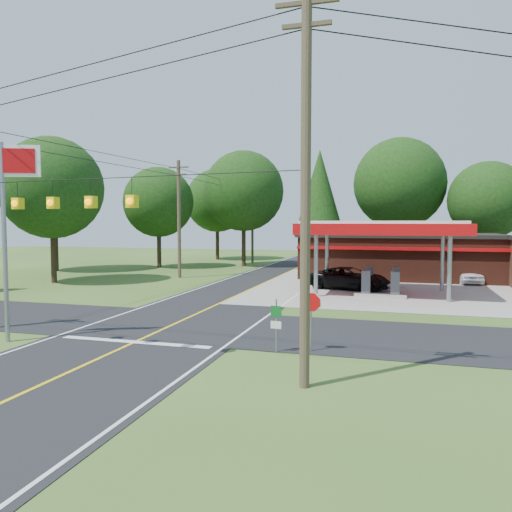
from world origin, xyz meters
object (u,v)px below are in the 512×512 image
(sedan_car, at_px, (467,274))
(big_stop_sign, at_px, (2,191))
(octagonal_stop_sign, at_px, (311,307))
(gas_canopy, at_px, (382,230))
(suv_car, at_px, (350,279))

(sedan_car, bearing_deg, big_stop_sign, -135.73)
(sedan_car, bearing_deg, octagonal_stop_sign, -116.57)
(gas_canopy, distance_m, big_stop_sign, 22.77)
(big_stop_sign, relative_size, octagonal_stop_sign, 3.51)
(gas_canopy, height_order, sedan_car, gas_canopy)
(suv_car, xyz_separation_m, sedan_car, (8.50, 6.27, -0.06))
(gas_canopy, bearing_deg, octagonal_stop_sign, -97.12)
(suv_car, bearing_deg, gas_canopy, -110.07)
(suv_car, distance_m, big_stop_sign, 23.26)
(suv_car, xyz_separation_m, octagonal_stop_sign, (0.23, -17.51, 0.89))
(sedan_car, relative_size, big_stop_sign, 0.54)
(suv_car, bearing_deg, sedan_car, -39.76)
(gas_canopy, relative_size, sedan_car, 2.49)
(gas_canopy, distance_m, suv_car, 4.40)
(gas_canopy, distance_m, octagonal_stop_sign, 16.35)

